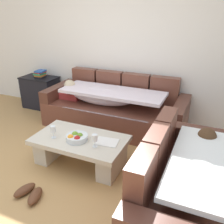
# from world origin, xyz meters

# --- Properties ---
(ground_plane) EXTENTS (14.00, 14.00, 0.00)m
(ground_plane) POSITION_xyz_m (0.00, 0.00, 0.00)
(ground_plane) COLOR tan
(back_wall) EXTENTS (9.00, 0.10, 2.70)m
(back_wall) POSITION_xyz_m (0.00, 2.15, 1.35)
(back_wall) COLOR white
(back_wall) RESTS_ON ground_plane
(couch_along_wall) EXTENTS (2.37, 0.92, 0.88)m
(couch_along_wall) POSITION_xyz_m (0.21, 1.62, 0.33)
(couch_along_wall) COLOR brown
(couch_along_wall) RESTS_ON ground_plane
(couch_near_window) EXTENTS (0.92, 1.72, 0.88)m
(couch_near_window) POSITION_xyz_m (1.69, 0.08, 0.33)
(couch_near_window) COLOR brown
(couch_near_window) RESTS_ON ground_plane
(coffee_table) EXTENTS (1.20, 0.68, 0.38)m
(coffee_table) POSITION_xyz_m (0.27, 0.44, 0.24)
(coffee_table) COLOR beige
(coffee_table) RESTS_ON ground_plane
(fruit_bowl) EXTENTS (0.28, 0.28, 0.10)m
(fruit_bowl) POSITION_xyz_m (0.26, 0.38, 0.42)
(fruit_bowl) COLOR silver
(fruit_bowl) RESTS_ON coffee_table
(wine_glass_near_left) EXTENTS (0.07, 0.07, 0.17)m
(wine_glass_near_left) POSITION_xyz_m (-0.05, 0.31, 0.50)
(wine_glass_near_left) COLOR silver
(wine_glass_near_left) RESTS_ON coffee_table
(wine_glass_near_right) EXTENTS (0.07, 0.07, 0.17)m
(wine_glass_near_right) POSITION_xyz_m (0.54, 0.33, 0.50)
(wine_glass_near_right) COLOR silver
(wine_glass_near_right) RESTS_ON coffee_table
(open_magazine) EXTENTS (0.30, 0.24, 0.01)m
(open_magazine) POSITION_xyz_m (0.63, 0.48, 0.39)
(open_magazine) COLOR white
(open_magazine) RESTS_ON coffee_table
(side_cabinet) EXTENTS (0.72, 0.44, 0.64)m
(side_cabinet) POSITION_xyz_m (-1.49, 1.85, 0.32)
(side_cabinet) COLOR black
(side_cabinet) RESTS_ON ground_plane
(book_stack_on_cabinet) EXTENTS (0.20, 0.23, 0.14)m
(book_stack_on_cabinet) POSITION_xyz_m (-1.45, 1.85, 0.71)
(book_stack_on_cabinet) COLOR black
(book_stack_on_cabinet) RESTS_ON side_cabinet
(pair_of_shoes) EXTENTS (0.36, 0.32, 0.09)m
(pair_of_shoes) POSITION_xyz_m (0.07, -0.34, 0.04)
(pair_of_shoes) COLOR #59331E
(pair_of_shoes) RESTS_ON ground_plane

